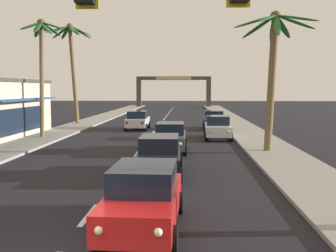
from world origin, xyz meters
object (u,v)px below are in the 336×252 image
Objects in this scene: sedan_parked_mid_kerb at (214,120)px; traffic_signal_mast at (181,8)px; sedan_fifth_in_queue at (170,137)px; sedan_third_in_queue at (159,155)px; sedan_lead_at_stop_bar at (144,197)px; palm_left_farthest at (72,54)px; town_gateway_arch at (174,87)px; sedan_oncoming_far at (138,120)px; sedan_parked_nearest_kerb at (218,127)px; palm_right_second at (273,55)px; palm_left_third at (41,51)px.

traffic_signal_mast is at bearing -94.93° from sedan_parked_mid_kerb.
sedan_third_in_queue is at bearing -91.54° from sedan_fifth_in_queue.
sedan_parked_mid_kerb is at bearing 79.58° from sedan_third_in_queue.
palm_left_farthest is (-10.66, 29.69, 6.33)m from sedan_lead_at_stop_bar.
sedan_oncoming_far is at bearing -92.18° from town_gateway_arch.
palm_right_second is at bearing -67.17° from sedan_parked_nearest_kerb.
traffic_signal_mast is at bearing -71.15° from sedan_lead_at_stop_bar.
sedan_parked_mid_kerb is 16.02m from palm_left_farthest.
palm_left_farthest is (-11.68, 32.66, 2.12)m from traffic_signal_mast.
sedan_lead_at_stop_bar and sedan_fifth_in_queue have the same top height.
sedan_oncoming_far is at bearing 97.69° from sedan_lead_at_stop_bar.
sedan_fifth_in_queue is at bearing -104.68° from sedan_parked_mid_kerb.
sedan_parked_nearest_kerb is at bearing -84.12° from town_gateway_arch.
palm_left_third is 50.25m from town_gateway_arch.
traffic_signal_mast is 23.77m from palm_left_third.
town_gateway_arch is (-1.67, 61.51, 3.13)m from sedan_third_in_queue.
sedan_oncoming_far and sedan_parked_mid_kerb have the same top height.
sedan_lead_at_stop_bar is 12.77m from sedan_fifth_in_queue.
sedan_parked_mid_kerb is at bearing 5.75° from sedan_oncoming_far.
sedan_fifth_in_queue is 0.51× the size of palm_left_third.
sedan_fifth_in_queue is 12.38m from palm_left_third.
sedan_fifth_in_queue is 1.00× the size of sedan_parked_mid_kerb.
palm_right_second is (5.99, 6.23, 4.71)m from sedan_third_in_queue.
sedan_oncoming_far is at bearing -174.25° from sedan_parked_mid_kerb.
palm_right_second is (4.92, 15.59, 0.50)m from traffic_signal_mast.
sedan_parked_nearest_kerb is at bearing 62.02° from sedan_fifth_in_queue.
palm_left_farthest is at bearing -103.16° from town_gateway_arch.
palm_right_second is at bearing 64.82° from sedan_lead_at_stop_bar.
palm_left_farthest is 23.87m from palm_right_second.
palm_right_second reaches higher than sedan_fifth_in_queue.
sedan_oncoming_far is at bearing 98.92° from traffic_signal_mast.
sedan_third_in_queue and sedan_parked_nearest_kerb have the same top height.
traffic_signal_mast is 22.30m from sedan_parked_nearest_kerb.
sedan_parked_nearest_kerb is 6.81m from sedan_parked_mid_kerb.
palm_left_third is (-12.81, -0.50, 5.52)m from sedan_parked_nearest_kerb.
sedan_parked_nearest_kerb is at bearing 79.98° from sedan_lead_at_stop_bar.
town_gateway_arch is (-1.84, 55.13, 3.13)m from sedan_fifth_in_queue.
traffic_signal_mast is 16.35m from palm_right_second.
palm_left_farthest reaches higher than palm_right_second.
town_gateway_arch reaches higher than sedan_fifth_in_queue.
palm_right_second reaches higher than traffic_signal_mast.
sedan_third_in_queue is 1.01× the size of sedan_oncoming_far.
sedan_parked_nearest_kerb is (3.32, 18.81, 0.00)m from sedan_lead_at_stop_bar.
palm_right_second is (2.45, -13.01, 4.71)m from sedan_parked_mid_kerb.
sedan_third_in_queue is 0.44× the size of palm_left_farthest.
sedan_third_in_queue and sedan_oncoming_far have the same top height.
sedan_fifth_in_queue is 0.43× the size of palm_left_farthest.
sedan_third_in_queue is 12.88m from sedan_parked_nearest_kerb.
palm_left_farthest is at bearing 109.75° from sedan_lead_at_stop_bar.
sedan_oncoming_far is (-3.48, 12.17, 0.00)m from sedan_fifth_in_queue.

